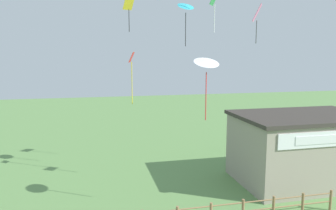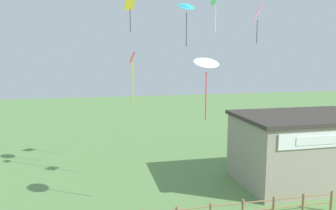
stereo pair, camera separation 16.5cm
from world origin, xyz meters
name	(u,v)px [view 2 (the right image)]	position (x,y,z in m)	size (l,w,h in m)	color
seaside_building	(304,148)	(9.68, 10.15, 2.28)	(8.81, 5.77, 4.53)	gray
kite_white_delta	(206,63)	(1.77, 7.20, 7.94)	(1.35, 1.29, 3.24)	white
kite_green_diamond	(216,1)	(4.53, 13.41, 11.98)	(0.93, 0.99, 2.90)	green
kite_pink_diamond	(258,16)	(5.34, 8.95, 10.50)	(0.79, 0.89, 2.16)	pink
kite_yellow_diamond	(130,7)	(-0.98, 16.35, 11.85)	(0.90, 0.80, 2.49)	yellow
kite_red_diamond	(133,70)	(-1.22, 13.22, 7.41)	(0.47, 0.60, 3.42)	red
kite_cyan_delta	(187,7)	(2.18, 12.38, 11.37)	(1.20, 1.12, 2.84)	#2DB2C6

